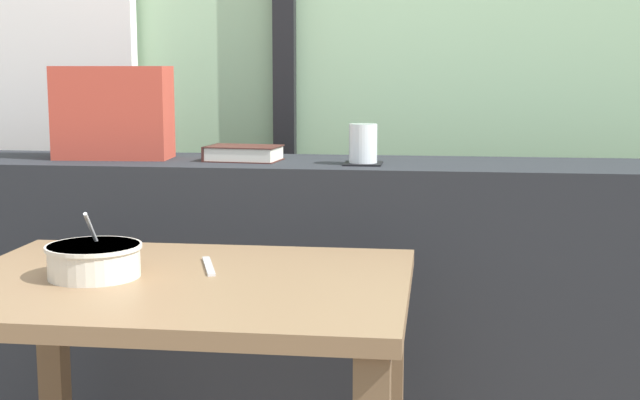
% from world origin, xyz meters
% --- Properties ---
extents(curtain_left_panel, '(0.56, 0.06, 2.50)m').
position_xyz_m(curtain_left_panel, '(-0.84, 1.00, 1.25)').
color(curtain_left_panel, white).
rests_on(curtain_left_panel, ground).
extents(window_divider_post, '(0.07, 0.05, 2.60)m').
position_xyz_m(window_divider_post, '(-0.06, 1.03, 1.30)').
color(window_divider_post, black).
rests_on(window_divider_post, ground).
extents(dark_console_ledge, '(2.80, 0.39, 0.86)m').
position_xyz_m(dark_console_ledge, '(0.00, 0.55, 0.43)').
color(dark_console_ledge, '#23262B').
rests_on(dark_console_ledge, ground).
extents(breakfast_table, '(0.93, 0.70, 0.69)m').
position_xyz_m(breakfast_table, '(-0.08, -0.15, 0.57)').
color(breakfast_table, brown).
rests_on(breakfast_table, ground).
extents(coaster_square, '(0.10, 0.10, 0.00)m').
position_xyz_m(coaster_square, '(0.24, 0.49, 0.86)').
color(coaster_square, black).
rests_on(coaster_square, dark_console_ledge).
extents(juice_glass, '(0.08, 0.08, 0.10)m').
position_xyz_m(juice_glass, '(0.24, 0.49, 0.91)').
color(juice_glass, white).
rests_on(juice_glass, coaster_square).
extents(closed_book, '(0.21, 0.15, 0.04)m').
position_xyz_m(closed_book, '(-0.10, 0.54, 0.88)').
color(closed_book, '#47231E').
rests_on(closed_book, dark_console_ledge).
extents(throw_pillow, '(0.33, 0.16, 0.26)m').
position_xyz_m(throw_pillow, '(-0.47, 0.55, 0.99)').
color(throw_pillow, '#B74233').
rests_on(throw_pillow, dark_console_ledge).
extents(soup_bowl, '(0.20, 0.20, 0.14)m').
position_xyz_m(soup_bowl, '(-0.25, -0.17, 0.72)').
color(soup_bowl, silver).
rests_on(soup_bowl, breakfast_table).
extents(fork_utensil, '(0.07, 0.17, 0.01)m').
position_xyz_m(fork_utensil, '(-0.04, -0.05, 0.69)').
color(fork_utensil, silver).
rests_on(fork_utensil, breakfast_table).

